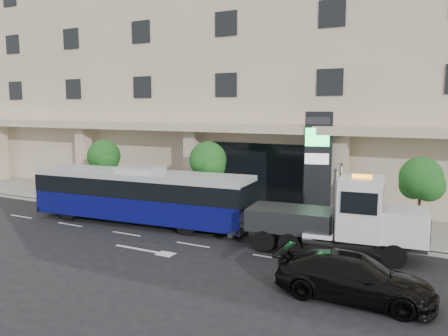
# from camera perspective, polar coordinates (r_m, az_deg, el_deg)

# --- Properties ---
(ground) EXTENTS (120.00, 120.00, 0.00)m
(ground) POSITION_cam_1_polar(r_m,az_deg,el_deg) (22.37, -2.08, -8.94)
(ground) COLOR black
(ground) RESTS_ON ground
(sidewalk) EXTENTS (120.00, 6.00, 0.15)m
(sidewalk) POSITION_cam_1_polar(r_m,az_deg,el_deg) (26.68, 3.17, -6.02)
(sidewalk) COLOR gray
(sidewalk) RESTS_ON ground
(curb) EXTENTS (120.00, 0.30, 0.15)m
(curb) POSITION_cam_1_polar(r_m,az_deg,el_deg) (24.05, 0.25, -7.55)
(curb) COLOR gray
(curb) RESTS_ON ground
(convention_center) EXTENTS (60.00, 17.60, 20.00)m
(convention_center) POSITION_cam_1_polar(r_m,az_deg,el_deg) (35.87, 10.22, 13.33)
(convention_center) COLOR tan
(convention_center) RESTS_ON ground
(tree_left) EXTENTS (2.27, 2.20, 4.22)m
(tree_left) POSITION_cam_1_polar(r_m,az_deg,el_deg) (30.41, -15.38, 1.23)
(tree_left) COLOR #422B19
(tree_left) RESTS_ON sidewalk
(tree_mid) EXTENTS (2.28, 2.20, 4.38)m
(tree_mid) POSITION_cam_1_polar(r_m,az_deg,el_deg) (25.72, -2.08, 0.69)
(tree_mid) COLOR #422B19
(tree_mid) RESTS_ON sidewalk
(tree_right) EXTENTS (2.10, 2.00, 4.04)m
(tree_right) POSITION_cam_1_polar(r_m,az_deg,el_deg) (22.58, 24.38, -1.58)
(tree_right) COLOR #422B19
(tree_right) RESTS_ON sidewalk
(city_bus) EXTENTS (13.01, 3.68, 3.25)m
(city_bus) POSITION_cam_1_polar(r_m,az_deg,el_deg) (24.93, -10.79, -3.41)
(city_bus) COLOR black
(city_bus) RESTS_ON ground
(tow_truck) EXTENTS (8.75, 2.80, 3.96)m
(tow_truck) POSITION_cam_1_polar(r_m,az_deg,el_deg) (20.03, 15.17, -6.38)
(tow_truck) COLOR #2D3033
(tow_truck) RESTS_ON ground
(black_sedan) EXTENTS (5.30, 2.19, 1.53)m
(black_sedan) POSITION_cam_1_polar(r_m,az_deg,el_deg) (15.86, 16.59, -13.51)
(black_sedan) COLOR black
(black_sedan) RESTS_ON ground
(signage_pylon) EXTENTS (1.61, 0.90, 6.11)m
(signage_pylon) POSITION_cam_1_polar(r_m,az_deg,el_deg) (25.47, 12.16, 0.44)
(signage_pylon) COLOR black
(signage_pylon) RESTS_ON sidewalk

